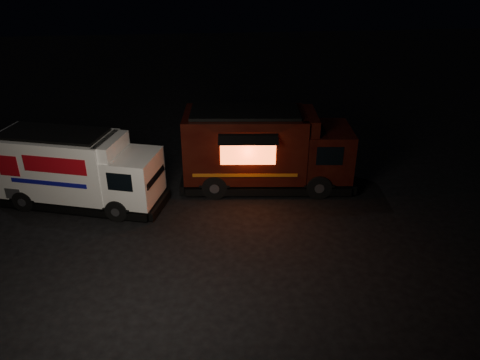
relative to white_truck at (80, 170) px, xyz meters
name	(u,v)px	position (x,y,z in m)	size (l,w,h in m)	color
ground	(187,240)	(3.84, -2.90, -1.39)	(80.00, 80.00, 0.00)	black
white_truck	(80,170)	(0.00, 0.00, 0.00)	(6.15, 2.10, 2.79)	white
red_truck	(268,149)	(7.05, 0.80, 0.19)	(6.80, 2.50, 3.16)	black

